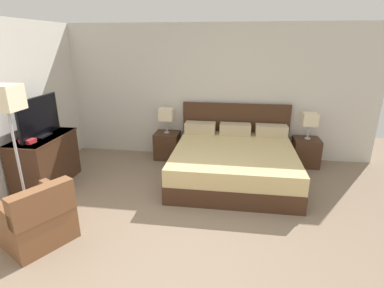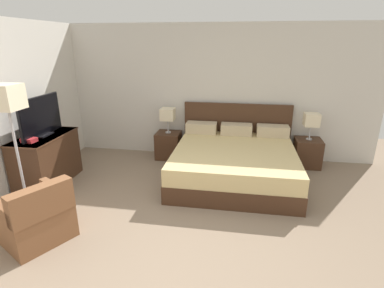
# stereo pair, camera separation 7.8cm
# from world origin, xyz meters

# --- Properties ---
(ground_plane) EXTENTS (10.33, 10.33, 0.00)m
(ground_plane) POSITION_xyz_m (0.00, 0.00, 0.00)
(ground_plane) COLOR #84705B
(wall_back) EXTENTS (6.50, 0.06, 2.55)m
(wall_back) POSITION_xyz_m (0.00, 3.47, 1.27)
(wall_back) COLOR beige
(wall_back) RESTS_ON ground
(wall_left) EXTENTS (0.06, 5.24, 2.55)m
(wall_left) POSITION_xyz_m (-2.68, 1.42, 1.27)
(wall_left) COLOR beige
(wall_left) RESTS_ON ground
(bed) EXTENTS (2.05, 2.08, 1.10)m
(bed) POSITION_xyz_m (0.65, 2.42, 0.30)
(bed) COLOR #422819
(bed) RESTS_ON ground
(nightstand_left) EXTENTS (0.47, 0.44, 0.52)m
(nightstand_left) POSITION_xyz_m (-0.67, 3.16, 0.26)
(nightstand_left) COLOR #422819
(nightstand_left) RESTS_ON ground
(nightstand_right) EXTENTS (0.47, 0.44, 0.52)m
(nightstand_right) POSITION_xyz_m (1.97, 3.16, 0.26)
(nightstand_right) COLOR #422819
(nightstand_right) RESTS_ON ground
(table_lamp_left) EXTENTS (0.26, 0.26, 0.48)m
(table_lamp_left) POSITION_xyz_m (-0.67, 3.16, 0.88)
(table_lamp_left) COLOR #B7B7BC
(table_lamp_left) RESTS_ON nightstand_left
(table_lamp_right) EXTENTS (0.26, 0.26, 0.48)m
(table_lamp_right) POSITION_xyz_m (1.97, 3.16, 0.88)
(table_lamp_right) COLOR #B7B7BC
(table_lamp_right) RESTS_ON nightstand_right
(dresser) EXTENTS (0.57, 1.13, 0.81)m
(dresser) POSITION_xyz_m (-2.34, 1.73, 0.42)
(dresser) COLOR #422819
(dresser) RESTS_ON ground
(tv) EXTENTS (0.18, 0.94, 0.62)m
(tv) POSITION_xyz_m (-2.34, 1.75, 1.11)
(tv) COLOR black
(tv) RESTS_ON dresser
(book_red_cover) EXTENTS (0.21, 0.16, 0.03)m
(book_red_cover) POSITION_xyz_m (-2.34, 1.41, 0.83)
(book_red_cover) COLOR #B7282D
(book_red_cover) RESTS_ON dresser
(book_blue_cover) EXTENTS (0.21, 0.17, 0.03)m
(book_blue_cover) POSITION_xyz_m (-2.34, 1.41, 0.86)
(book_blue_cover) COLOR #B7282D
(book_blue_cover) RESTS_ON book_red_cover
(armchair_by_window) EXTENTS (0.93, 0.93, 0.76)m
(armchair_by_window) POSITION_xyz_m (-1.56, 0.34, 0.28)
(armchair_by_window) COLOR brown
(armchair_by_window) RESTS_ON ground
(floor_lamp) EXTENTS (0.31, 0.31, 1.74)m
(floor_lamp) POSITION_xyz_m (-2.04, 0.80, 1.47)
(floor_lamp) COLOR #B7B7BC
(floor_lamp) RESTS_ON ground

